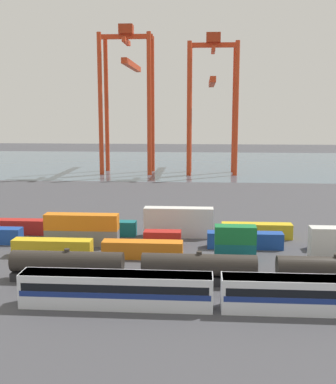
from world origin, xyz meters
name	(u,v)px	position (x,y,z in m)	size (l,w,h in m)	color
ground_plane	(206,205)	(0.00, 40.00, 0.00)	(420.00, 420.00, 0.00)	#424247
harbour_water	(205,163)	(0.00, 131.15, 0.00)	(400.00, 110.00, 0.01)	#475B6B
passenger_train	(217,291)	(0.61, -20.49, 2.14)	(44.28, 3.14, 3.90)	silver
freight_tank_row	(267,270)	(7.12, -12.48, 1.99)	(65.97, 2.79, 4.25)	#232326
shipping_container_1	(53,248)	(-23.77, -2.18, 1.30)	(12.10, 2.44, 2.60)	gold
shipping_container_2	(143,249)	(-9.97, -2.18, 1.30)	(12.10, 2.44, 2.60)	orange
shipping_container_3	(235,251)	(3.83, -2.18, 1.30)	(6.04, 2.44, 2.60)	#146066
shipping_container_4	(235,234)	(3.83, -2.18, 3.90)	(6.04, 2.44, 2.60)	#197538
shipping_container_5	(330,253)	(17.64, -2.18, 1.30)	(6.04, 2.44, 2.60)	silver
shipping_container_6	(331,236)	(17.64, -2.18, 3.90)	(6.04, 2.44, 2.60)	silver
shipping_container_11	(4,236)	(-34.14, 4.21, 1.30)	(6.04, 2.44, 2.60)	#1C4299
shipping_container_12	(82,237)	(-20.81, 4.21, 1.30)	(12.10, 2.44, 2.60)	slate
shipping_container_13	(82,222)	(-20.81, 4.21, 3.90)	(12.10, 2.44, 2.60)	orange
shipping_container_14	(162,239)	(-7.48, 4.21, 1.30)	(6.04, 2.44, 2.60)	#AD211C
shipping_container_15	(245,240)	(5.85, 4.21, 1.30)	(12.10, 2.44, 2.60)	#1C4299
shipping_container_16	(329,242)	(19.18, 4.21, 1.30)	(6.04, 2.44, 2.60)	#1C4299
shipping_container_17	(28,227)	(-32.36, 10.61, 1.30)	(12.10, 2.44, 2.60)	#AD211C
shipping_container_18	(102,228)	(-18.77, 10.61, 1.30)	(12.10, 2.44, 2.60)	#146066
shipping_container_19	(179,229)	(-5.17, 10.61, 1.30)	(12.10, 2.44, 2.60)	silver
shipping_container_20	(179,215)	(-5.17, 10.61, 3.90)	(12.10, 2.44, 2.60)	silver
shipping_container_21	(257,231)	(8.43, 10.61, 1.30)	(12.10, 2.44, 2.60)	gold
gantry_crane_west	(128,84)	(-27.59, 100.85, 31.15)	(18.33, 37.82, 51.00)	red
gantry_crane_central	(212,92)	(2.22, 100.82, 28.50)	(17.45, 36.39, 47.94)	red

